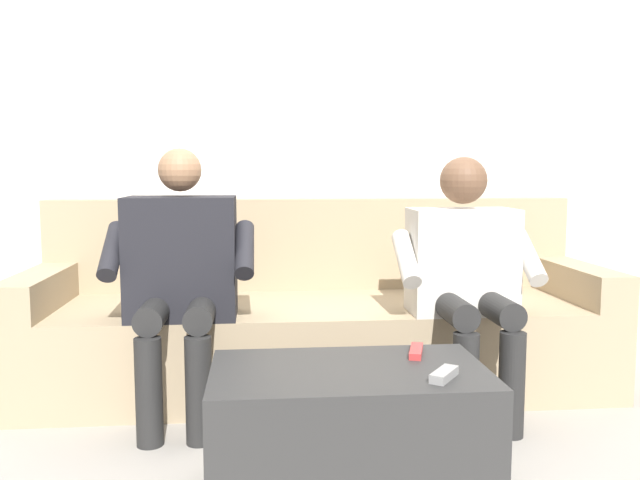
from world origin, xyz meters
The scene contains 8 objects.
ground_plane centered at (0.00, 0.60, 0.00)m, with size 8.00×8.00×0.00m, color gray.
back_wall centered at (0.00, -0.61, 1.35)m, with size 4.92×0.06×2.70m, color silver.
couch centered at (0.00, -0.13, 0.29)m, with size 2.63×0.83×0.86m.
coffee_table centered at (0.00, 0.97, 0.20)m, with size 0.84×0.48×0.41m.
person_left_seated centered at (-0.59, 0.27, 0.60)m, with size 0.59×0.53×1.07m.
person_right_seated centered at (0.59, 0.25, 0.62)m, with size 0.59×0.52×1.10m.
remote_gray centered at (-0.26, 1.10, 0.42)m, with size 0.13×0.04×0.03m, color gray.
remote_red centered at (-0.24, 0.84, 0.42)m, with size 0.15×0.04×0.02m, color #B73333.
Camera 1 is at (0.27, 2.87, 1.01)m, focal length 36.32 mm.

